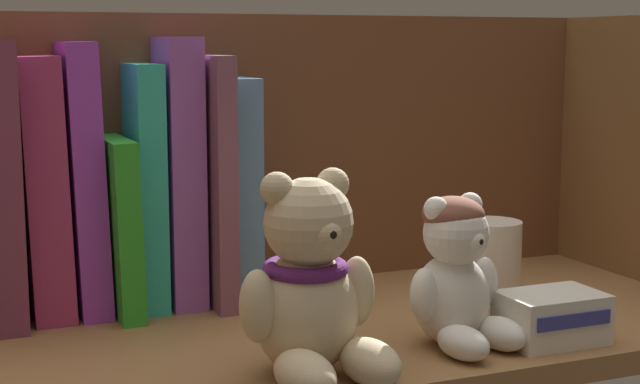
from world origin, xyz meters
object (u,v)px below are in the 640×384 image
at_px(book_6, 82,179).
at_px(book_8, 143,186).
at_px(book_9, 176,171).
at_px(teddy_bear_smaller, 457,275).
at_px(book_10, 206,178).
at_px(book_7, 114,222).
at_px(small_product_box, 552,317).
at_px(book_11, 232,187).
at_px(book_5, 42,187).
at_px(pillar_candle, 490,261).
at_px(teddy_bear_larger, 311,290).

relative_size(book_6, book_8, 1.09).
relative_size(book_9, teddy_bear_smaller, 2.02).
bearing_deg(book_9, book_10, 0.00).
xyz_separation_m(book_7, small_product_box, (0.31, -0.24, -0.06)).
relative_size(book_11, small_product_box, 2.58).
xyz_separation_m(book_5, pillar_candle, (0.39, -0.12, -0.08)).
bearing_deg(book_7, book_10, 0.00).
height_order(book_7, pillar_candle, book_7).
bearing_deg(book_7, teddy_bear_larger, -68.55).
distance_m(book_6, small_product_box, 0.42).
distance_m(book_8, teddy_bear_smaller, 0.30).
bearing_deg(pillar_candle, teddy_bear_larger, -151.77).
bearing_deg(book_5, book_11, 0.00).
distance_m(book_6, teddy_bear_smaller, 0.34).
relative_size(teddy_bear_smaller, pillar_candle, 1.59).
bearing_deg(teddy_bear_larger, book_8, 105.76).
bearing_deg(book_6, teddy_bear_larger, -63.05).
distance_m(book_9, pillar_candle, 0.31).
bearing_deg(book_7, book_9, 0.00).
xyz_separation_m(book_10, small_product_box, (0.22, -0.24, -0.09)).
bearing_deg(book_10, teddy_bear_larger, -88.15).
bearing_deg(book_8, book_5, 180.00).
xyz_separation_m(book_6, pillar_candle, (0.36, -0.12, -0.08)).
relative_size(book_7, book_10, 0.69).
xyz_separation_m(book_10, pillar_candle, (0.24, -0.12, -0.08)).
height_order(book_8, small_product_box, book_8).
xyz_separation_m(book_5, book_11, (0.18, 0.00, -0.01)).
bearing_deg(book_11, small_product_box, -51.47).
height_order(book_7, book_10, book_10).
relative_size(book_8, book_10, 0.97).
relative_size(teddy_bear_larger, pillar_candle, 1.97).
bearing_deg(book_8, pillar_candle, -21.12).
relative_size(book_8, pillar_candle, 2.91).
distance_m(book_5, book_8, 0.09).
distance_m(book_7, book_11, 0.12).
bearing_deg(teddy_bear_smaller, teddy_bear_larger, -171.02).
xyz_separation_m(book_8, book_11, (0.09, 0.00, -0.01)).
xyz_separation_m(teddy_bear_larger, pillar_candle, (0.23, 0.12, -0.03)).
height_order(book_5, book_7, book_5).
xyz_separation_m(book_7, teddy_bear_larger, (0.09, -0.24, -0.01)).
relative_size(book_5, small_product_box, 2.83).
relative_size(book_11, teddy_bear_larger, 1.38).
bearing_deg(book_7, small_product_box, -38.42).
distance_m(book_7, pillar_candle, 0.35).
bearing_deg(book_8, small_product_box, -40.99).
xyz_separation_m(book_5, book_9, (0.12, 0.00, 0.01)).
relative_size(book_6, book_7, 1.53).
relative_size(book_6, book_11, 1.16).
distance_m(book_6, book_8, 0.06).
relative_size(book_7, teddy_bear_larger, 1.05).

